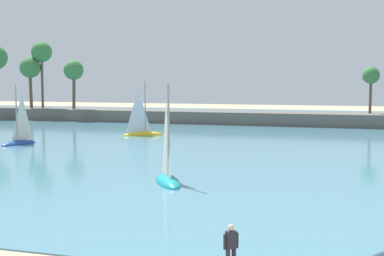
# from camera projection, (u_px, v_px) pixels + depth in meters

# --- Properties ---
(sea) EXTENTS (220.00, 100.44, 0.06)m
(sea) POSITION_uv_depth(u_px,v_px,m) (288.00, 132.00, 67.22)
(sea) COLOR teal
(sea) RESTS_ON ground
(palm_headland) EXTENTS (114.46, 6.00, 12.60)m
(palm_headland) POSITION_uv_depth(u_px,v_px,m) (306.00, 104.00, 76.50)
(palm_headland) COLOR #605B54
(palm_headland) RESTS_ON ground
(person_at_waterline) EXTENTS (0.43, 0.40, 1.67)m
(person_at_waterline) POSITION_uv_depth(u_px,v_px,m) (231.00, 247.00, 18.00)
(person_at_waterline) COLOR #23232D
(person_at_waterline) RESTS_ON ground
(sailboat_near_shore) EXTENTS (4.56, 3.60, 6.58)m
(sailboat_near_shore) POSITION_uv_depth(u_px,v_px,m) (142.00, 130.00, 62.76)
(sailboat_near_shore) COLOR yellow
(sailboat_near_shore) RESTS_ON sea
(sailboat_mid_bay) EXTENTS (2.11, 4.44, 6.20)m
(sailboat_mid_bay) POSITION_uv_depth(u_px,v_px,m) (19.00, 139.00, 54.06)
(sailboat_mid_bay) COLOR #234793
(sailboat_mid_bay) RESTS_ON sea
(sailboat_toward_headland) EXTENTS (3.44, 4.54, 6.50)m
(sailboat_toward_headland) POSITION_uv_depth(u_px,v_px,m) (168.00, 173.00, 33.83)
(sailboat_toward_headland) COLOR teal
(sailboat_toward_headland) RESTS_ON sea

